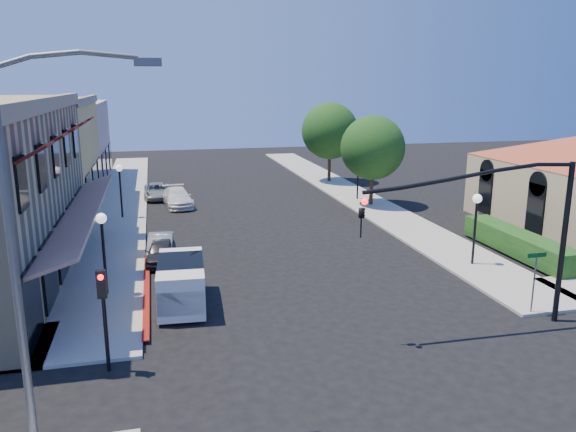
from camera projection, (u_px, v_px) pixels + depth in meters
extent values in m
plane|color=black|center=(369.00, 364.00, 17.81)|extent=(120.00, 120.00, 0.00)
cube|color=#9C998E|center=(122.00, 203.00, 41.35)|extent=(3.50, 50.00, 0.12)
cube|color=#9C998E|center=(347.00, 192.00, 45.31)|extent=(3.50, 50.00, 0.12)
cube|color=maroon|center=(147.00, 293.00, 23.81)|extent=(0.25, 10.00, 0.06)
cube|color=tan|center=(46.00, 104.00, 23.98)|extent=(0.50, 18.20, 0.60)
cube|color=#561416|center=(82.00, 211.00, 25.33)|extent=(1.75, 17.00, 0.67)
cube|color=#4A120E|center=(35.00, 152.00, 17.81)|extent=(1.02, 1.50, 0.60)
cube|color=#4A120E|center=(53.00, 141.00, 21.03)|extent=(1.02, 1.50, 0.60)
cube|color=#4A120E|center=(66.00, 134.00, 24.24)|extent=(1.02, 1.50, 0.60)
cube|color=#4A120E|center=(75.00, 127.00, 27.46)|extent=(1.02, 1.50, 0.60)
cube|color=#4A120E|center=(83.00, 123.00, 30.67)|extent=(1.02, 1.50, 0.60)
cube|color=black|center=(32.00, 305.00, 18.38)|extent=(0.12, 2.60, 2.60)
cube|color=black|center=(49.00, 272.00, 21.59)|extent=(0.12, 2.60, 2.60)
cube|color=black|center=(62.00, 247.00, 24.81)|extent=(0.12, 2.60, 2.60)
cube|color=black|center=(72.00, 228.00, 28.02)|extent=(0.12, 2.60, 2.60)
cube|color=black|center=(80.00, 213.00, 31.24)|extent=(0.12, 2.60, 2.60)
cube|color=tan|center=(14.00, 156.00, 38.00)|extent=(10.00, 12.00, 7.60)
cube|color=#BD958E|center=(46.00, 143.00, 49.42)|extent=(10.00, 12.00, 7.00)
cube|color=black|center=(535.00, 208.00, 31.54)|extent=(0.12, 1.40, 2.80)
cube|color=black|center=(485.00, 192.00, 36.27)|extent=(0.12, 1.40, 2.80)
cube|color=#184313|center=(517.00, 255.00, 28.98)|extent=(1.40, 8.00, 1.10)
cylinder|color=#322314|center=(371.00, 191.00, 40.37)|extent=(0.28, 0.28, 2.10)
sphere|color=#184313|center=(373.00, 148.00, 39.63)|extent=(4.56, 4.56, 4.56)
cylinder|color=#322314|center=(329.00, 170.00, 49.80)|extent=(0.28, 0.28, 2.27)
sphere|color=#184313|center=(330.00, 131.00, 49.01)|extent=(4.94, 4.94, 4.94)
cylinder|color=black|center=(563.00, 244.00, 20.35)|extent=(0.20, 0.20, 6.00)
cylinder|color=black|center=(472.00, 177.00, 18.85)|extent=(7.80, 0.14, 0.14)
imported|color=black|center=(362.00, 209.00, 18.18)|extent=(0.20, 0.16, 1.00)
sphere|color=#FF0C0C|center=(365.00, 201.00, 17.94)|extent=(0.22, 0.22, 0.22)
cylinder|color=black|center=(105.00, 326.00, 17.07)|extent=(0.12, 0.12, 3.00)
cube|color=black|center=(102.00, 284.00, 16.60)|extent=(0.28, 0.22, 0.85)
sphere|color=#FF0C0C|center=(101.00, 277.00, 16.43)|extent=(0.18, 0.18, 0.18)
cylinder|color=#595B5E|center=(15.00, 273.00, 12.72)|extent=(0.20, 0.20, 9.00)
cylinder|color=#595B5E|center=(66.00, 57.00, 11.95)|extent=(3.00, 0.12, 0.12)
cube|color=#595B5E|center=(148.00, 62.00, 12.36)|extent=(0.60, 0.25, 0.18)
cylinder|color=#595B5E|center=(534.00, 284.00, 21.30)|extent=(0.06, 0.06, 2.50)
cube|color=#0C591E|center=(537.00, 255.00, 21.03)|extent=(0.80, 0.04, 0.18)
cylinder|color=black|center=(104.00, 260.00, 23.08)|extent=(0.12, 0.12, 3.20)
sphere|color=white|center=(101.00, 218.00, 22.67)|extent=(0.44, 0.44, 0.44)
cylinder|color=black|center=(121.00, 195.00, 36.32)|extent=(0.12, 0.12, 3.20)
sphere|color=white|center=(119.00, 168.00, 35.91)|extent=(0.44, 0.44, 0.44)
cylinder|color=black|center=(474.00, 234.00, 26.93)|extent=(0.12, 0.12, 3.20)
sphere|color=white|center=(477.00, 199.00, 26.52)|extent=(0.44, 0.44, 0.44)
cylinder|color=black|center=(358.00, 179.00, 42.06)|extent=(0.12, 0.12, 3.20)
sphere|color=white|center=(358.00, 156.00, 41.65)|extent=(0.44, 0.44, 0.44)
cube|color=silver|center=(181.00, 282.00, 22.26)|extent=(2.00, 4.19, 1.68)
cube|color=silver|center=(181.00, 301.00, 20.59)|extent=(1.75, 0.66, 0.93)
cube|color=black|center=(181.00, 286.00, 20.79)|extent=(1.59, 0.18, 0.84)
cube|color=black|center=(181.00, 270.00, 22.43)|extent=(1.92, 2.52, 0.84)
cylinder|color=black|center=(160.00, 313.00, 20.94)|extent=(0.27, 0.63, 0.61)
cylinder|color=black|center=(163.00, 287.00, 23.61)|extent=(0.27, 0.63, 0.61)
cylinder|color=black|center=(203.00, 310.00, 21.21)|extent=(0.27, 0.63, 0.61)
cylinder|color=black|center=(201.00, 285.00, 23.89)|extent=(0.27, 0.63, 0.61)
imported|color=black|center=(161.00, 252.00, 27.62)|extent=(1.69, 3.50, 1.15)
imported|color=#A3A6A8|center=(161.00, 246.00, 28.56)|extent=(1.48, 3.60, 1.16)
imported|color=silver|center=(178.00, 198.00, 40.21)|extent=(2.24, 4.63, 1.30)
imported|color=#9EA1A3|center=(157.00, 191.00, 42.95)|extent=(1.92, 4.16, 1.16)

